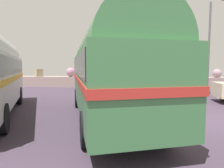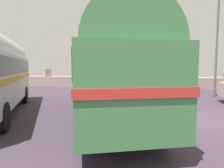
# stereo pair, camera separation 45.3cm
# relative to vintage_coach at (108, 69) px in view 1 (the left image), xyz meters

# --- Properties ---
(ground) EXTENTS (32.00, 26.00, 0.02)m
(ground) POSITION_rel_vintage_coach_xyz_m (3.71, 0.46, -2.04)
(ground) COLOR #3E3140
(breakwater) EXTENTS (31.36, 2.38, 2.39)m
(breakwater) POSITION_rel_vintage_coach_xyz_m (3.81, 12.25, -1.36)
(breakwater) COLOR gray
(breakwater) RESTS_ON ground
(vintage_coach) EXTENTS (5.10, 8.89, 3.70)m
(vintage_coach) POSITION_rel_vintage_coach_xyz_m (0.00, 0.00, 0.00)
(vintage_coach) COLOR black
(vintage_coach) RESTS_ON ground
(lamp_post) EXTENTS (0.84, 1.02, 6.61)m
(lamp_post) POSITION_rel_vintage_coach_xyz_m (6.34, 6.78, 1.67)
(lamp_post) COLOR #5B5B60
(lamp_post) RESTS_ON ground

